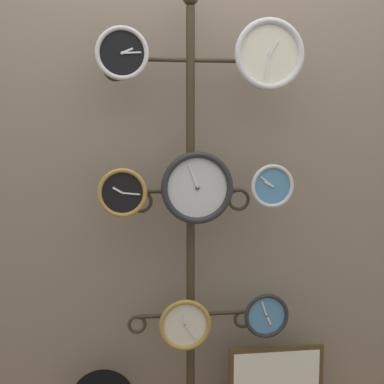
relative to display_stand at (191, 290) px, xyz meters
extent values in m
cube|color=gray|center=(0.00, 0.16, 0.71)|extent=(4.40, 0.04, 2.80)
cylinder|color=#382D1E|center=(0.00, 0.00, 0.32)|extent=(0.04, 0.04, 1.98)
cylinder|color=#382D1E|center=(-0.17, 0.00, 1.07)|extent=(0.34, 0.02, 0.02)
torus|color=#382D1E|center=(-0.34, 0.00, 1.03)|extent=(0.11, 0.02, 0.11)
cylinder|color=#382D1E|center=(0.17, 0.00, 1.07)|extent=(0.34, 0.02, 0.02)
torus|color=#382D1E|center=(0.34, 0.00, 1.03)|extent=(0.11, 0.02, 0.11)
cylinder|color=#382D1E|center=(-0.11, 0.00, 0.48)|extent=(0.23, 0.02, 0.02)
torus|color=#382D1E|center=(-0.23, 0.00, 0.43)|extent=(0.11, 0.02, 0.11)
cylinder|color=#382D1E|center=(0.11, 0.00, 0.48)|extent=(0.23, 0.02, 0.02)
torus|color=#382D1E|center=(0.23, 0.00, 0.43)|extent=(0.11, 0.02, 0.11)
cylinder|color=#382D1E|center=(-0.13, 0.00, -0.12)|extent=(0.26, 0.02, 0.02)
torus|color=#382D1E|center=(-0.26, 0.00, -0.15)|extent=(0.09, 0.02, 0.09)
cylinder|color=#382D1E|center=(0.13, 0.00, -0.12)|extent=(0.26, 0.02, 0.02)
torus|color=#382D1E|center=(0.26, 0.00, -0.15)|extent=(0.09, 0.02, 0.09)
cylinder|color=black|center=(-0.31, -0.08, 1.08)|extent=(0.21, 0.02, 0.21)
torus|color=silver|center=(-0.31, -0.09, 1.08)|extent=(0.23, 0.02, 0.23)
cylinder|color=silver|center=(-0.31, -0.09, 1.08)|extent=(0.01, 0.01, 0.01)
cube|color=silver|center=(-0.28, -0.09, 1.09)|extent=(0.05, 0.00, 0.03)
cube|color=silver|center=(-0.27, -0.10, 1.09)|extent=(0.08, 0.00, 0.01)
cylinder|color=silver|center=(0.33, -0.11, 1.09)|extent=(0.29, 0.02, 0.29)
torus|color=silver|center=(0.33, -0.12, 1.09)|extent=(0.31, 0.03, 0.31)
cylinder|color=silver|center=(0.33, -0.12, 1.09)|extent=(0.02, 0.01, 0.02)
cube|color=silver|center=(0.35, -0.12, 1.12)|extent=(0.04, 0.00, 0.06)
cube|color=silver|center=(0.32, -0.13, 1.03)|extent=(0.03, 0.00, 0.11)
cylinder|color=black|center=(-0.32, -0.08, 0.48)|extent=(0.20, 0.02, 0.20)
torus|color=#A58438|center=(-0.32, -0.09, 0.48)|extent=(0.22, 0.02, 0.22)
cylinder|color=#A58438|center=(-0.32, -0.09, 0.48)|extent=(0.01, 0.01, 0.01)
cube|color=silver|center=(-0.34, -0.09, 0.50)|extent=(0.05, 0.00, 0.03)
cube|color=silver|center=(-0.28, -0.10, 0.48)|extent=(0.08, 0.00, 0.02)
cylinder|color=silver|center=(0.02, -0.08, 0.50)|extent=(0.30, 0.02, 0.30)
torus|color=#262628|center=(0.02, -0.09, 0.50)|extent=(0.33, 0.03, 0.33)
cylinder|color=#262628|center=(0.02, -0.09, 0.50)|extent=(0.02, 0.01, 0.02)
cube|color=silver|center=(0.01, -0.09, 0.53)|extent=(0.03, 0.00, 0.07)
cube|color=silver|center=(0.00, -0.09, 0.55)|extent=(0.05, 0.00, 0.11)
cylinder|color=#4C84B2|center=(0.37, -0.08, 0.50)|extent=(0.18, 0.02, 0.18)
torus|color=silver|center=(0.37, -0.09, 0.50)|extent=(0.20, 0.02, 0.20)
cylinder|color=silver|center=(0.37, -0.09, 0.50)|extent=(0.01, 0.01, 0.01)
cube|color=silver|center=(0.35, -0.09, 0.51)|extent=(0.04, 0.00, 0.03)
cube|color=silver|center=(0.34, -0.09, 0.53)|extent=(0.06, 0.00, 0.05)
cylinder|color=silver|center=(-0.04, -0.11, -0.12)|extent=(0.22, 0.02, 0.22)
torus|color=#A58438|center=(-0.04, -0.12, -0.12)|extent=(0.24, 0.02, 0.24)
cylinder|color=#A58438|center=(-0.04, -0.12, -0.12)|extent=(0.01, 0.01, 0.01)
cube|color=silver|center=(-0.04, -0.12, -0.10)|extent=(0.01, 0.00, 0.05)
cube|color=silver|center=(-0.02, -0.12, -0.16)|extent=(0.06, 0.00, 0.07)
cylinder|color=#4C84B2|center=(0.35, -0.08, -0.11)|extent=(0.20, 0.02, 0.20)
torus|color=#262628|center=(0.35, -0.10, -0.11)|extent=(0.21, 0.02, 0.21)
cylinder|color=#262628|center=(0.35, -0.10, -0.11)|extent=(0.01, 0.01, 0.01)
cube|color=silver|center=(0.36, -0.10, -0.13)|extent=(0.03, 0.00, 0.05)
cube|color=silver|center=(0.33, -0.10, -0.07)|extent=(0.03, 0.00, 0.07)
cube|color=#4C381E|center=(0.41, -0.06, -0.46)|extent=(0.47, 0.02, 0.36)
cube|color=white|center=(0.41, -0.07, -0.46)|extent=(0.42, 0.00, 0.31)
camera|label=1|loc=(-0.33, -2.44, 0.76)|focal=50.00mm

